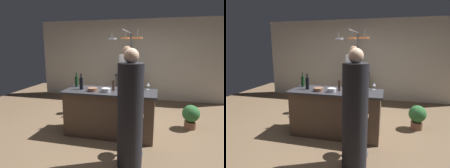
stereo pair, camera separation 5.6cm
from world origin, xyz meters
The scene contains 18 objects.
ground_plane centered at (0.00, 0.00, 0.00)m, with size 9.00×9.00×0.00m, color brown.
back_wall centered at (0.00, 2.85, 1.30)m, with size 6.40×0.16×2.60m, color beige.
kitchen_island centered at (0.00, 0.00, 0.45)m, with size 1.80×0.72×0.90m.
stove_range centered at (0.00, 2.45, 0.45)m, with size 0.80×0.64×0.89m.
chef centered at (0.18, 0.89, 0.81)m, with size 0.37×0.37×1.75m.
bar_stool_right centered at (0.57, -0.62, 0.38)m, with size 0.28×0.28×0.68m.
guest_right centered at (0.54, -0.96, 0.80)m, with size 0.36×0.36×1.72m.
overhead_pot_rack centered at (0.05, 1.83, 1.71)m, with size 0.90×1.53×2.17m.
potted_plant centered at (1.61, 0.65, 0.30)m, with size 0.36×0.36×0.52m.
pepper_mill centered at (0.07, -0.01, 1.01)m, with size 0.05×0.05×0.21m, color #382319.
wine_bottle_white centered at (0.25, 0.22, 1.01)m, with size 0.07×0.07×0.29m.
wine_bottle_dark centered at (-0.59, -0.03, 1.02)m, with size 0.07×0.07×0.32m.
wine_bottle_red centered at (-0.79, 0.19, 1.02)m, with size 0.07×0.07×0.30m.
wine_bottle_rose centered at (0.40, -0.05, 1.01)m, with size 0.07×0.07×0.30m.
wine_glass_near_right_guest centered at (0.29, -0.12, 1.01)m, with size 0.07×0.07×0.15m.
wine_glass_by_chef centered at (0.71, 0.24, 1.01)m, with size 0.07×0.07×0.15m.
mixing_bowl_steel centered at (-0.05, -0.13, 0.94)m, with size 0.17×0.17×0.07m, color #B7B7BC.
mixing_bowl_wooden centered at (-0.32, -0.13, 0.93)m, with size 0.19×0.19×0.06m, color brown.
Camera 1 is at (0.90, -3.48, 1.74)m, focal length 30.40 mm.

